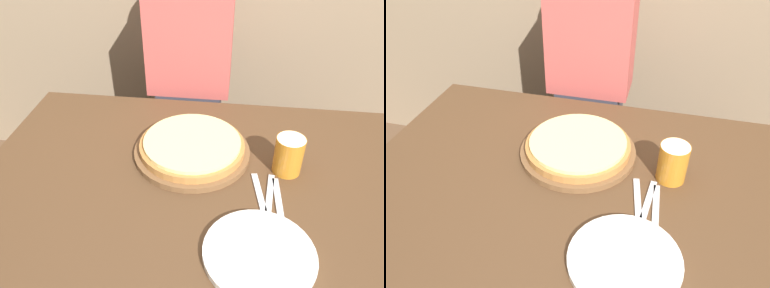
% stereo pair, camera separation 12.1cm
% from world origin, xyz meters
% --- Properties ---
extents(dining_table, '(1.45, 0.93, 0.72)m').
position_xyz_m(dining_table, '(0.00, 0.00, 0.36)').
color(dining_table, '#4C331E').
rests_on(dining_table, ground_plane).
extents(pizza_on_board, '(0.38, 0.38, 0.06)m').
position_xyz_m(pizza_on_board, '(-0.08, 0.13, 0.75)').
color(pizza_on_board, brown).
rests_on(pizza_on_board, dining_table).
extents(beer_glass, '(0.09, 0.09, 0.12)m').
position_xyz_m(beer_glass, '(0.22, 0.08, 0.79)').
color(beer_glass, '#B7701E').
rests_on(beer_glass, dining_table).
extents(dinner_plate, '(0.28, 0.28, 0.02)m').
position_xyz_m(dinner_plate, '(0.13, -0.25, 0.73)').
color(dinner_plate, white).
rests_on(dinner_plate, dining_table).
extents(fork, '(0.05, 0.21, 0.00)m').
position_xyz_m(fork, '(0.14, -0.05, 0.72)').
color(fork, silver).
rests_on(fork, dining_table).
extents(dinner_knife, '(0.04, 0.21, 0.00)m').
position_xyz_m(dinner_knife, '(0.17, -0.05, 0.72)').
color(dinner_knife, silver).
rests_on(dinner_knife, dining_table).
extents(spoon, '(0.03, 0.18, 0.00)m').
position_xyz_m(spoon, '(0.19, -0.05, 0.72)').
color(spoon, silver).
rests_on(spoon, dining_table).
extents(diner_person, '(0.34, 0.20, 1.32)m').
position_xyz_m(diner_person, '(-0.15, 0.62, 0.66)').
color(diner_person, '#33333D').
rests_on(diner_person, ground_plane).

